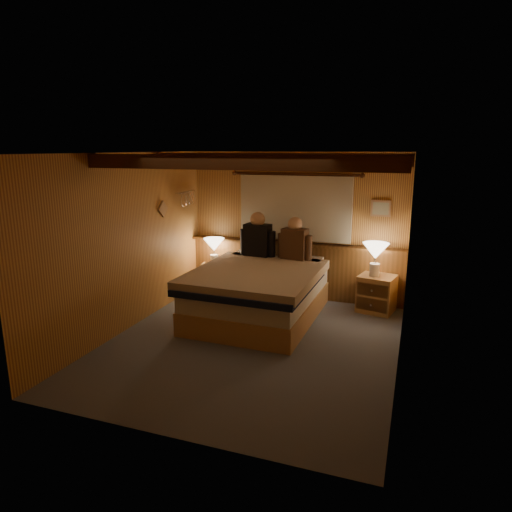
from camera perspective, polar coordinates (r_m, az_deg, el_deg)
The scene contains 19 objects.
floor at distance 6.01m, azimuth -0.45°, elevation -10.79°, with size 4.20×4.20×0.00m, color #4E535D.
ceiling at distance 5.48m, azimuth -0.49°, elevation 12.76°, with size 4.20×4.20×0.00m, color tan.
wall_back at distance 7.59m, azimuth 4.97°, elevation 3.78°, with size 3.60×3.60×0.00m, color gold.
wall_left at distance 6.45m, azimuth -15.68°, elevation 1.62°, with size 4.20×4.20×0.00m, color gold.
wall_right at distance 5.30m, azimuth 18.14°, elevation -1.04°, with size 4.20×4.20×0.00m, color gold.
wall_front at distance 3.79m, azimuth -11.44°, elevation -6.28°, with size 3.60×3.60×0.00m, color gold.
wainscot at distance 7.68m, azimuth 4.74°, elevation -1.55°, with size 3.60×0.23×0.94m.
curtain_window at distance 7.48m, azimuth 4.88°, elevation 6.13°, with size 2.18×0.09×1.11m.
ceiling_beams at distance 5.62m, azimuth 0.04°, elevation 11.86°, with size 3.60×1.65×0.16m.
coat_rail at distance 7.67m, azimuth -8.62°, elevation 7.30°, with size 0.05×0.55×0.24m.
framed_print at distance 7.30m, azimuth 15.33°, elevation 5.75°, with size 0.30×0.04×0.25m.
bed at distance 6.71m, azimuth 0.30°, elevation -4.56°, with size 1.76×2.25×0.76m.
nightstand_left at distance 7.96m, azimuth -5.30°, elevation -2.84°, with size 0.52×0.48×0.49m.
nightstand_right at distance 7.24m, azimuth 14.82°, elevation -4.57°, with size 0.60×0.56×0.57m.
lamp_left at distance 7.84m, azimuth -5.27°, elevation 1.22°, with size 0.35×0.35×0.46m.
lamp_right at distance 7.05m, azimuth 14.72°, elevation 0.37°, with size 0.39×0.39×0.51m.
person_left at distance 7.34m, azimuth 0.21°, elevation 2.29°, with size 0.61×0.27×0.74m.
person_right at distance 7.15m, azimuth 4.86°, elevation 1.78°, with size 0.57×0.28×0.69m.
duffel_bag at distance 7.19m, azimuth -4.57°, elevation -5.51°, with size 0.50×0.38×0.32m.
Camera 1 is at (1.88, -5.15, 2.46)m, focal length 32.00 mm.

